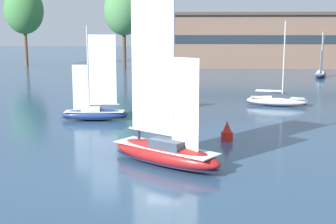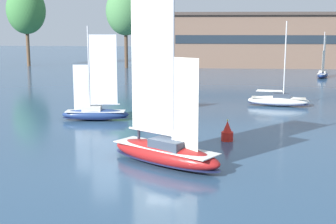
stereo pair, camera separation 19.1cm
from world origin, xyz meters
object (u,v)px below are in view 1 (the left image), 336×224
sailboat_moored_far_slip (321,73)px  channel_buoy (227,132)px  tree_shore_center (24,10)px  sailboat_main (165,150)px  tree_shore_left (124,11)px  sailboat_moored_mid_channel (95,112)px  sailboat_moored_outer_mooring (277,100)px

sailboat_moored_far_slip → channel_buoy: sailboat_moored_far_slip is taller
tree_shore_center → sailboat_main: tree_shore_center is taller
tree_shore_left → sailboat_main: 79.30m
tree_shore_center → sailboat_moored_far_slip: bearing=-18.1°
sailboat_moored_mid_channel → tree_shore_left: bearing=96.4°
sailboat_main → sailboat_moored_far_slip: (25.19, 59.09, -0.27)m
tree_shore_left → sailboat_main: (15.35, -76.88, -11.93)m
tree_shore_center → sailboat_moored_outer_mooring: (51.78, -54.88, -12.64)m
tree_shore_center → sailboat_moored_mid_channel: tree_shore_center is taller
sailboat_main → sailboat_moored_far_slip: 64.24m
sailboat_moored_outer_mooring → channel_buoy: size_ratio=5.48×
sailboat_main → channel_buoy: bearing=57.3°
tree_shore_center → sailboat_moored_far_slip: (65.24, -21.28, -12.60)m
sailboat_moored_mid_channel → sailboat_moored_far_slip: (33.63, 43.87, -0.07)m
tree_shore_left → channel_buoy: (20.03, -69.60, -12.22)m
sailboat_moored_mid_channel → sailboat_moored_outer_mooring: bearing=27.0°
tree_shore_left → channel_buoy: 73.44m
tree_shore_center → sailboat_moored_outer_mooring: size_ratio=1.88×
tree_shore_center → sailboat_main: (40.04, -80.37, -12.32)m
sailboat_moored_far_slip → channel_buoy: bearing=-111.6°
sailboat_moored_mid_channel → sailboat_moored_far_slip: size_ratio=1.11×
channel_buoy → tree_shore_left: bearing=106.1°
tree_shore_left → tree_shore_center: tree_shore_center is taller
sailboat_moored_far_slip → tree_shore_center: bearing=161.9°
sailboat_main → sailboat_moored_mid_channel: 17.40m
tree_shore_left → tree_shore_center: size_ratio=0.97×
tree_shore_left → sailboat_moored_outer_mooring: size_ratio=1.82×
tree_shore_center → sailboat_moored_far_slip: tree_shore_center is taller
sailboat_moored_far_slip → sailboat_moored_outer_mooring: size_ratio=0.85×
tree_shore_center → channel_buoy: tree_shore_center is taller
sailboat_moored_mid_channel → tree_shore_center: bearing=115.9°
sailboat_main → sailboat_moored_outer_mooring: bearing=65.3°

